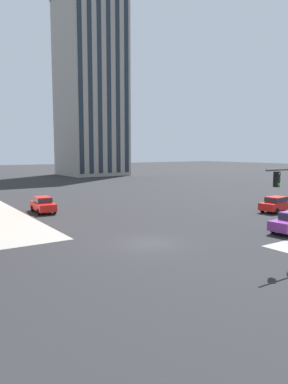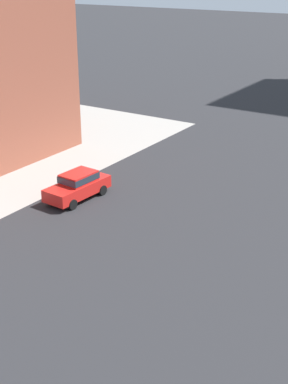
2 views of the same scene
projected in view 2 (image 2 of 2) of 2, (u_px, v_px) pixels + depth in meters
The scene contains 1 object.
car_main_southbound_far at pixel (78, 185), 33.02m from camera, with size 2.09×4.50×1.68m.
Camera 2 is at (17.91, -6.57, 13.35)m, focal length 50.26 mm.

